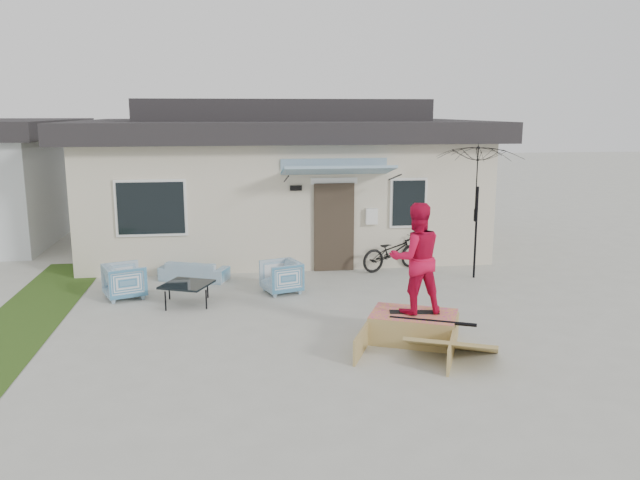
{
  "coord_description": "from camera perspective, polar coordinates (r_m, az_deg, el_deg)",
  "views": [
    {
      "loc": [
        -1.35,
        -10.22,
        3.77
      ],
      "look_at": [
        0.3,
        1.8,
        1.3
      ],
      "focal_mm": 35.84,
      "sensor_mm": 36.0,
      "label": 1
    }
  ],
  "objects": [
    {
      "name": "skater",
      "position": [
        10.55,
        8.57,
        -1.45
      ],
      "size": [
        0.94,
        0.75,
        1.83
      ],
      "primitive_type": "imported",
      "rotation": [
        0.0,
        0.0,
        3.2
      ],
      "color": "red",
      "rests_on": "skateboard"
    },
    {
      "name": "skate_ramp",
      "position": [
        10.84,
        8.34,
        -7.69
      ],
      "size": [
        2.01,
        2.25,
        0.46
      ],
      "primitive_type": null,
      "rotation": [
        0.0,
        0.0,
        -0.42
      ],
      "color": "#9E844B",
      "rests_on": "ground"
    },
    {
      "name": "grass_strip",
      "position": [
        13.36,
        -24.34,
        -5.93
      ],
      "size": [
        1.4,
        8.0,
        0.01
      ],
      "primitive_type": "cube",
      "color": "#274415",
      "rests_on": "ground"
    },
    {
      "name": "bicycle",
      "position": [
        15.37,
        6.47,
        -0.72
      ],
      "size": [
        1.78,
        1.17,
        1.07
      ],
      "primitive_type": "imported",
      "rotation": [
        0.0,
        0.0,
        1.95
      ],
      "color": "black",
      "rests_on": "ground"
    },
    {
      "name": "skateboard",
      "position": [
        10.8,
        8.42,
        -6.33
      ],
      "size": [
        0.84,
        0.34,
        0.05
      ],
      "primitive_type": "cube",
      "rotation": [
        0.0,
        0.0,
        -0.17
      ],
      "color": "black",
      "rests_on": "skate_ramp"
    },
    {
      "name": "armchair_left",
      "position": [
        13.63,
        -17.05,
        -3.37
      ],
      "size": [
        0.94,
        0.97,
        0.78
      ],
      "primitive_type": "imported",
      "rotation": [
        0.0,
        0.0,
        1.95
      ],
      "color": "teal",
      "rests_on": "ground"
    },
    {
      "name": "loveseat",
      "position": [
        14.67,
        -11.18,
        -2.42
      ],
      "size": [
        1.58,
        0.94,
        0.59
      ],
      "primitive_type": "imported",
      "rotation": [
        0.0,
        0.0,
        2.79
      ],
      "color": "teal",
      "rests_on": "ground"
    },
    {
      "name": "house",
      "position": [
        18.36,
        -3.57,
        5.76
      ],
      "size": [
        10.8,
        8.49,
        4.1
      ],
      "color": "beige",
      "rests_on": "ground"
    },
    {
      "name": "ground",
      "position": [
        10.98,
        -0.28,
        -8.58
      ],
      "size": [
        90.0,
        90.0,
        0.0
      ],
      "primitive_type": "plane",
      "color": "#A5A59B",
      "rests_on": "ground"
    },
    {
      "name": "armchair_right",
      "position": [
        13.43,
        -3.48,
        -3.16
      ],
      "size": [
        0.88,
        0.91,
        0.75
      ],
      "primitive_type": "imported",
      "rotation": [
        0.0,
        0.0,
        -1.25
      ],
      "color": "teal",
      "rests_on": "ground"
    },
    {
      "name": "patio_umbrella",
      "position": [
        14.77,
        13.87,
        3.3
      ],
      "size": [
        2.49,
        2.42,
        2.2
      ],
      "color": "black",
      "rests_on": "ground"
    },
    {
      "name": "coffee_table",
      "position": [
        12.93,
        -11.77,
        -4.72
      ],
      "size": [
        1.13,
        1.13,
        0.42
      ],
      "primitive_type": "cube",
      "rotation": [
        0.0,
        0.0,
        -0.41
      ],
      "color": "black",
      "rests_on": "ground"
    }
  ]
}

